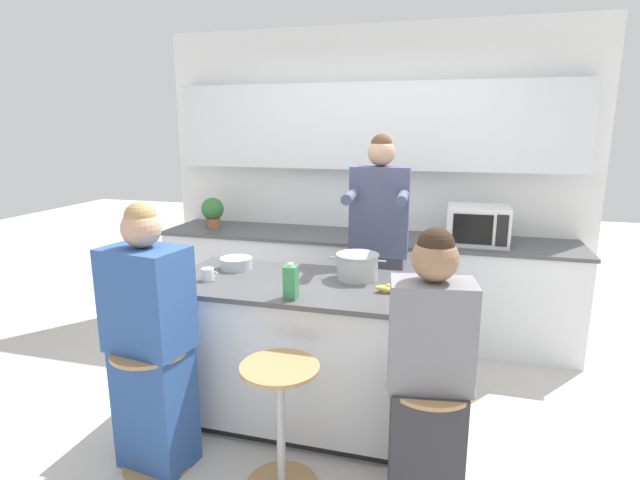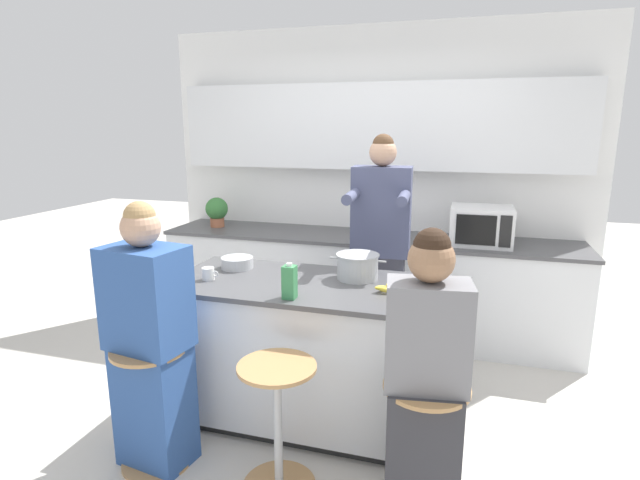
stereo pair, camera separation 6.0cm
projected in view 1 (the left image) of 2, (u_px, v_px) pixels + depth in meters
The scene contains 17 objects.
ground_plane at pixel (317, 417), 3.21m from camera, with size 16.00×16.00×0.00m, color beige.
wall_back at pixel (370, 158), 4.54m from camera, with size 3.91×0.22×2.70m.
back_counter at pixel (361, 284), 4.48m from camera, with size 3.63×0.68×0.89m.
kitchen_island at pixel (317, 352), 3.11m from camera, with size 1.80×0.80×0.90m.
bar_stool_leftmost at pixel (153, 401), 2.68m from camera, with size 0.39×0.39×0.69m.
bar_stool_center at pixel (281, 420), 2.50m from camera, with size 0.39×0.39×0.69m.
bar_stool_rightmost at pixel (427, 442), 2.33m from camera, with size 0.39×0.39×0.69m.
person_cooking at pixel (378, 260), 3.60m from camera, with size 0.44×0.59×1.78m.
person_wrapped_blanket at pixel (151, 346), 2.63m from camera, with size 0.45×0.34×1.47m.
person_seated_near at pixel (428, 391), 2.26m from camera, with size 0.40×0.31×1.41m.
cooking_pot at pixel (357, 266), 3.08m from camera, with size 0.35×0.27×0.16m.
fruit_bowl at pixel (236, 263), 3.31m from camera, with size 0.21×0.21×0.07m.
coffee_cup_near at pixel (208, 274), 3.05m from camera, with size 0.11×0.08×0.08m.
banana_bunch at pixel (387, 288), 2.84m from camera, with size 0.15×0.11×0.05m.
juice_carton at pixel (291, 282), 2.72m from camera, with size 0.07×0.07×0.20m.
microwave at pixel (478, 225), 4.06m from camera, with size 0.48×0.39×0.31m.
potted_plant at pixel (213, 211), 4.72m from camera, with size 0.21×0.21×0.28m.
Camera 1 is at (0.79, -2.76, 1.83)m, focal length 28.00 mm.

